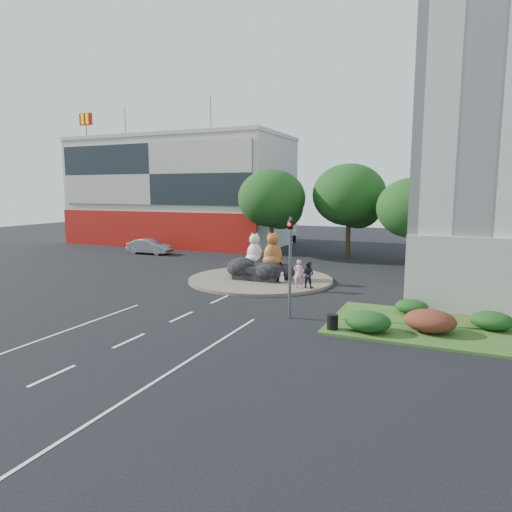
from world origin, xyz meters
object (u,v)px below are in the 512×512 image
(kitten_calico, at_px, (237,272))
(pedestrian_pink, at_px, (299,274))
(cat_white, at_px, (255,248))
(cat_tabby, at_px, (273,249))
(kitten_white, at_px, (282,277))
(litter_bin, at_px, (332,322))
(parked_car, at_px, (149,246))
(pedestrian_dark, at_px, (308,274))

(kitten_calico, xyz_separation_m, pedestrian_pink, (4.94, -1.23, 0.43))
(cat_white, bearing_deg, pedestrian_pink, -12.39)
(cat_tabby, distance_m, kitten_white, 2.14)
(kitten_calico, xyz_separation_m, litter_bin, (9.01, -8.64, -0.20))
(pedestrian_pink, relative_size, litter_bin, 2.64)
(cat_white, distance_m, cat_tabby, 1.59)
(parked_car, bearing_deg, pedestrian_dark, -118.91)
(pedestrian_dark, bearing_deg, kitten_white, -17.32)
(cat_white, height_order, pedestrian_pink, cat_white)
(pedestrian_pink, distance_m, parked_car, 21.43)
(pedestrian_dark, bearing_deg, kitten_calico, -4.81)
(kitten_white, xyz_separation_m, litter_bin, (5.62, -8.53, -0.11))
(kitten_calico, distance_m, pedestrian_pink, 5.11)
(kitten_white, relative_size, parked_car, 0.16)
(pedestrian_pink, height_order, pedestrian_dark, pedestrian_pink)
(kitten_calico, bearing_deg, parked_car, -166.86)
(kitten_white, distance_m, pedestrian_dark, 2.30)
(cat_white, bearing_deg, cat_tabby, 3.22)
(parked_car, xyz_separation_m, litter_bin, (23.00, -17.44, -0.29))
(kitten_calico, distance_m, litter_bin, 12.48)
(pedestrian_dark, relative_size, litter_bin, 2.48)
(kitten_white, height_order, parked_car, parked_car)
(pedestrian_pink, height_order, parked_car, pedestrian_pink)
(cat_white, height_order, cat_tabby, cat_tabby)
(kitten_white, height_order, pedestrian_dark, pedestrian_dark)
(cat_tabby, relative_size, litter_bin, 3.57)
(cat_tabby, distance_m, parked_car, 18.37)
(cat_tabby, height_order, litter_bin, cat_tabby)
(pedestrian_dark, bearing_deg, cat_white, -18.93)
(cat_white, xyz_separation_m, pedestrian_pink, (4.06, -2.32, -1.13))
(cat_tabby, bearing_deg, kitten_calico, 168.33)
(kitten_calico, relative_size, kitten_white, 1.25)
(parked_car, bearing_deg, cat_white, -119.65)
(cat_white, bearing_deg, pedestrian_dark, -6.84)
(kitten_white, height_order, litter_bin, kitten_white)
(parked_car, bearing_deg, litter_bin, -129.41)
(kitten_white, bearing_deg, cat_tabby, 86.33)
(kitten_calico, height_order, pedestrian_dark, pedestrian_dark)
(cat_white, distance_m, pedestrian_dark, 5.16)
(cat_tabby, relative_size, kitten_white, 3.29)
(cat_white, height_order, kitten_white, cat_white)
(cat_tabby, distance_m, kitten_calico, 3.01)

